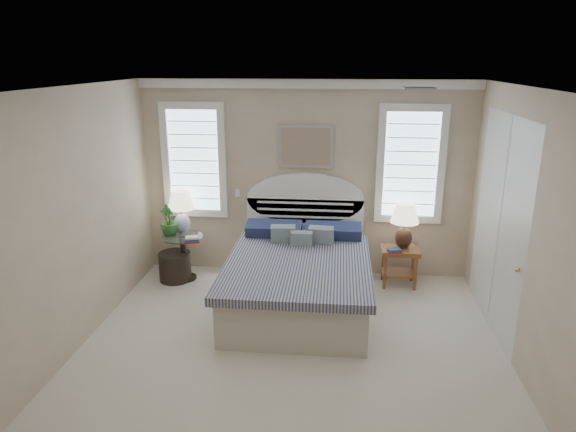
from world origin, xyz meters
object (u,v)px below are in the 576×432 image
Objects in this scene: floor_pot at (175,266)px; lamp_left at (181,207)px; side_table_left at (184,253)px; nightstand_right at (400,258)px; lamp_right at (405,221)px; bed at (299,275)px.

lamp_left is (0.08, 0.20, 0.80)m from floor_pot.
side_table_left is 2.95m from nightstand_right.
bed is at bearing -151.44° from lamp_right.
floor_pot is at bearing -158.04° from side_table_left.
nightstand_right is at bearing -135.68° from lamp_right.
bed is 1.86m from floor_pot.
lamp_left is (-1.69, 0.74, 0.61)m from bed.
bed reaches higher than side_table_left.
lamp_right is at bearing 28.56° from bed.
bed is 3.76× the size of lamp_left.
lamp_right reaches higher than side_table_left.
floor_pot is (-0.12, -0.05, -0.19)m from side_table_left.
nightstand_right is (2.95, 0.10, -0.00)m from side_table_left.
floor_pot is (-3.07, -0.15, -0.19)m from nightstand_right.
nightstand_right is at bearing 1.94° from side_table_left.
bed is 4.29× the size of nightstand_right.
side_table_left is 1.04× the size of lamp_left.
nightstand_right reaches higher than floor_pot.
lamp_left is 0.99× the size of lamp_right.
bed is at bearing -23.68° from lamp_left.
side_table_left is at bearing -178.06° from nightstand_right.
bed is 1.61m from lamp_right.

